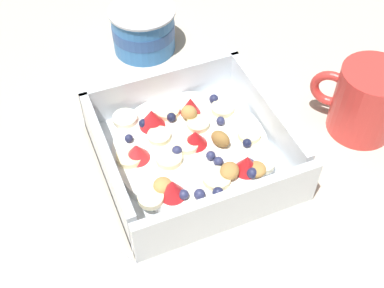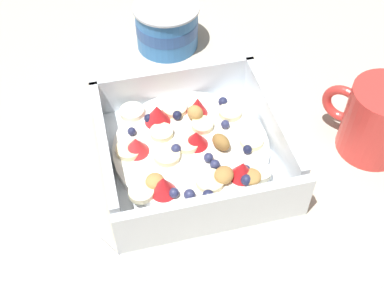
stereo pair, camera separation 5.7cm
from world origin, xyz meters
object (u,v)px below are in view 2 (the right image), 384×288
(fruit_bowl, at_px, (191,150))
(spoon, at_px, (77,218))
(yogurt_cup, at_px, (167,26))
(coffee_mug, at_px, (377,120))

(fruit_bowl, relative_size, spoon, 1.32)
(spoon, height_order, yogurt_cup, yogurt_cup)
(fruit_bowl, xyz_separation_m, coffee_mug, (0.21, -0.03, 0.03))
(coffee_mug, bearing_deg, yogurt_cup, 127.64)
(fruit_bowl, bearing_deg, spoon, -159.75)
(fruit_bowl, distance_m, spoon, 0.15)
(spoon, bearing_deg, fruit_bowl, 20.25)
(spoon, distance_m, yogurt_cup, 0.32)
(yogurt_cup, height_order, coffee_mug, coffee_mug)
(fruit_bowl, distance_m, coffee_mug, 0.22)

